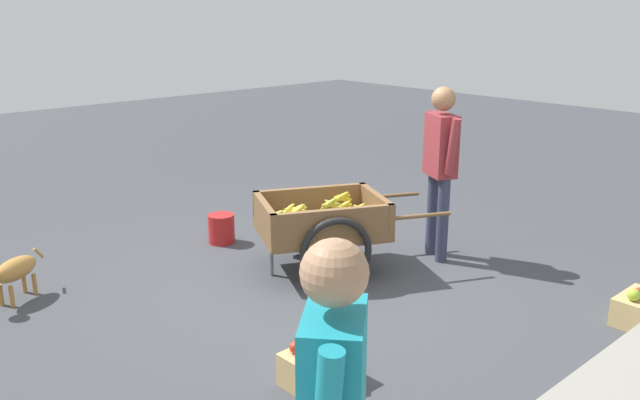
% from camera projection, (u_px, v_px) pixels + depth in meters
% --- Properties ---
extents(ground_plane, '(24.00, 24.00, 0.00)m').
position_uv_depth(ground_plane, '(319.00, 290.00, 5.68)').
color(ground_plane, '#3D3F44').
extents(fruit_cart, '(1.81, 1.41, 0.69)m').
position_uv_depth(fruit_cart, '(322.00, 225.00, 6.00)').
color(fruit_cart, brown).
rests_on(fruit_cart, ground).
extents(vendor_person, '(0.33, 0.52, 1.64)m').
position_uv_depth(vendor_person, '(440.00, 158.00, 6.16)').
color(vendor_person, '#333851').
rests_on(vendor_person, ground).
extents(dog, '(0.60, 0.39, 0.40)m').
position_uv_depth(dog, '(12.00, 271.00, 5.39)').
color(dog, '#AD7A38').
rests_on(dog, ground).
extents(plastic_bucket, '(0.27, 0.27, 0.30)m').
position_uv_depth(plastic_bucket, '(221.00, 229.00, 6.79)').
color(plastic_bucket, '#B21E1E').
rests_on(plastic_bucket, ground).
extents(apple_crate, '(0.44, 0.32, 0.31)m').
position_uv_depth(apple_crate, '(318.00, 366.00, 4.25)').
color(apple_crate, tan).
rests_on(apple_crate, ground).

